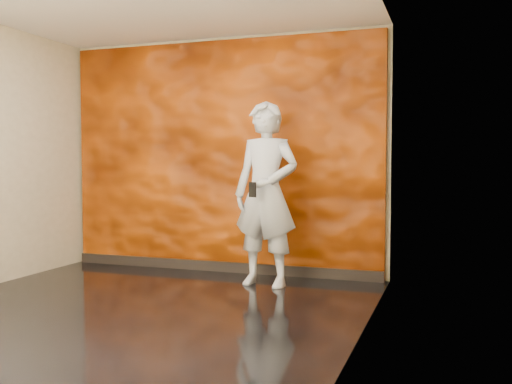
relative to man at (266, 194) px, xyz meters
name	(u,v)px	position (x,y,z in m)	size (l,w,h in m)	color
room	(134,152)	(-0.77, -1.37, 0.42)	(4.02, 4.02, 2.81)	black
feature_wall	(220,157)	(-0.77, 0.59, 0.40)	(3.90, 0.06, 2.75)	#CF4E05
baseboard	(219,266)	(-0.77, 0.55, -0.92)	(3.90, 0.04, 0.12)	black
man	(266,194)	(0.00, 0.00, 0.00)	(0.71, 0.47, 1.96)	#A8ADB9
phone	(253,190)	(-0.06, -0.27, 0.06)	(0.08, 0.02, 0.15)	black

